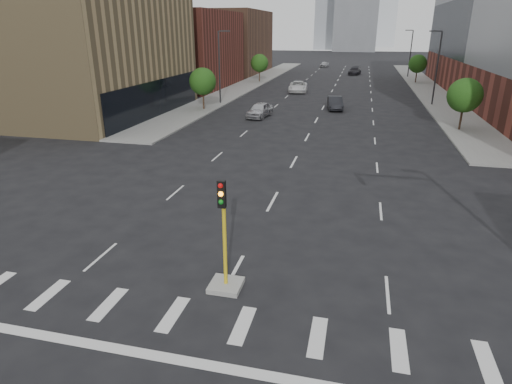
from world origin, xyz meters
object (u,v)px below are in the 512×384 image
at_px(car_near_left, 260,110).
at_px(car_deep_right, 355,71).
at_px(car_mid_right, 335,103).
at_px(car_far_left, 298,87).
at_px(median_traffic_signal, 225,266).
at_px(car_distant, 324,64).

distance_m(car_near_left, car_deep_right, 51.79).
xyz_separation_m(car_mid_right, car_far_left, (-6.63, 14.31, 0.05)).
bearing_deg(car_mid_right, median_traffic_signal, -100.87).
bearing_deg(car_deep_right, median_traffic_signal, -84.39).
distance_m(car_near_left, car_mid_right, 10.45).
distance_m(median_traffic_signal, car_near_left, 33.81).
distance_m(car_mid_right, car_far_left, 15.77).
bearing_deg(car_far_left, car_distant, 84.70).
bearing_deg(car_far_left, car_mid_right, -70.56).
bearing_deg(car_deep_right, car_mid_right, -84.21).
bearing_deg(median_traffic_signal, car_mid_right, 87.86).
bearing_deg(car_deep_right, car_distant, 121.64).
height_order(median_traffic_signal, car_mid_right, median_traffic_signal).
relative_size(median_traffic_signal, car_deep_right, 0.82).
relative_size(median_traffic_signal, car_near_left, 0.93).
relative_size(car_far_left, car_distant, 1.44).
distance_m(car_mid_right, car_deep_right, 44.10).
bearing_deg(car_deep_right, car_near_left, -92.71).
distance_m(car_deep_right, car_distant, 19.77).
relative_size(car_near_left, car_distant, 1.15).
relative_size(car_near_left, car_far_left, 0.80).
relative_size(median_traffic_signal, car_far_left, 0.74).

